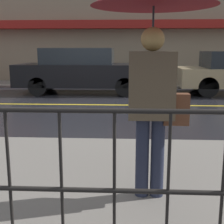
# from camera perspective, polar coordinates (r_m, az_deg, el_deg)

# --- Properties ---
(ground_plane) EXTENTS (80.00, 80.00, 0.00)m
(ground_plane) POSITION_cam_1_polar(r_m,az_deg,el_deg) (8.84, -3.72, 1.32)
(ground_plane) COLOR black
(sidewalk_near) EXTENTS (28.00, 3.14, 0.11)m
(sidewalk_near) POSITION_cam_1_polar(r_m,az_deg,el_deg) (3.82, -13.14, -12.02)
(sidewalk_near) COLOR slate
(sidewalk_near) RESTS_ON ground_plane
(sidewalk_far) EXTENTS (28.00, 2.00, 0.11)m
(sidewalk_far) POSITION_cam_1_polar(r_m,az_deg,el_deg) (13.48, -1.39, 5.09)
(sidewalk_far) COLOR slate
(sidewalk_far) RESTS_ON ground_plane
(lane_marking) EXTENTS (25.20, 0.12, 0.01)m
(lane_marking) POSITION_cam_1_polar(r_m,az_deg,el_deg) (8.84, -3.72, 1.35)
(lane_marking) COLOR gold
(lane_marking) RESTS_ON ground_plane
(building_storefront) EXTENTS (28.00, 0.85, 6.18)m
(building_storefront) POSITION_cam_1_polar(r_m,az_deg,el_deg) (14.60, -1.10, 17.40)
(building_storefront) COLOR gray
(building_storefront) RESTS_ON ground_plane
(pedestrian) EXTENTS (1.14, 1.14, 2.09)m
(pedestrian) POSITION_cam_1_polar(r_m,az_deg,el_deg) (2.96, 7.64, 16.18)
(pedestrian) COLOR #23283D
(pedestrian) RESTS_ON sidewalk_near
(car_black) EXTENTS (4.70, 1.82, 1.58)m
(car_black) POSITION_cam_1_polar(r_m,az_deg,el_deg) (11.22, -5.39, 7.56)
(car_black) COLOR black
(car_black) RESTS_ON ground_plane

